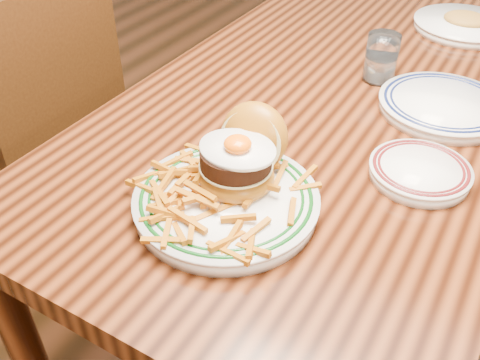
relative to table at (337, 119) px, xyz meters
The scene contains 8 objects.
floor 0.66m from the table, ahead, with size 6.00×6.00×0.00m, color black.
table is the anchor object (origin of this frame).
chair_left 0.85m from the table, 162.59° to the right, with size 0.44×0.44×0.95m.
main_plate 0.50m from the table, 90.67° to the right, with size 0.31×0.33×0.15m.
side_plate 0.37m from the table, 45.02° to the right, with size 0.18×0.18×0.03m.
rear_plate 0.25m from the table, ahead, with size 0.28×0.28×0.03m.
water_glass 0.17m from the table, 52.87° to the left, with size 0.08×0.08×0.11m.
far_plate 0.53m from the table, 70.86° to the left, with size 0.28×0.28×0.05m.
Camera 1 is at (0.36, -1.09, 1.35)m, focal length 40.00 mm.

